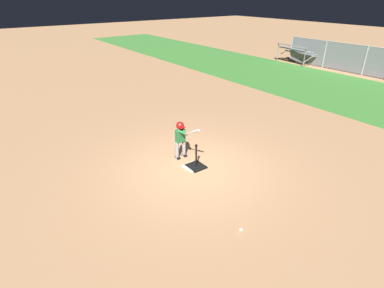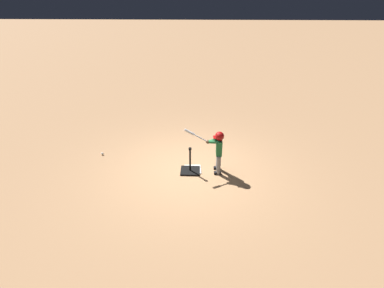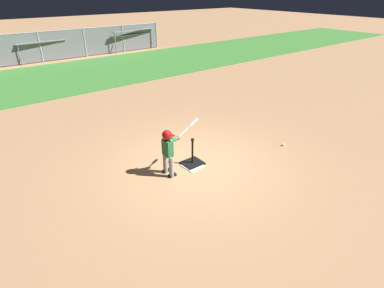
{
  "view_description": "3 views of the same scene",
  "coord_description": "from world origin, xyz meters",
  "px_view_note": "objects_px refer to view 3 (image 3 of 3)",
  "views": [
    {
      "loc": [
        5.76,
        -4.33,
        4.44
      ],
      "look_at": [
        -0.28,
        0.13,
        0.63
      ],
      "focal_mm": 28.0,
      "sensor_mm": 36.0,
      "label": 1
    },
    {
      "loc": [
        -0.35,
        6.8,
        4.28
      ],
      "look_at": [
        -0.11,
        0.35,
        0.95
      ],
      "focal_mm": 28.0,
      "sensor_mm": 36.0,
      "label": 2
    },
    {
      "loc": [
        -3.98,
        -4.97,
        3.95
      ],
      "look_at": [
        -0.08,
        0.08,
        0.58
      ],
      "focal_mm": 28.0,
      "sensor_mm": 36.0,
      "label": 3
    }
  ],
  "objects_px": {
    "batter_child": "(169,147)",
    "baseball": "(283,145)",
    "bleachers_far_left": "(37,49)",
    "batting_tee": "(192,161)",
    "bleachers_right_center": "(127,39)"
  },
  "relations": [
    {
      "from": "batter_child",
      "to": "bleachers_far_left",
      "type": "bearing_deg",
      "value": 87.19
    },
    {
      "from": "batter_child",
      "to": "baseball",
      "type": "distance_m",
      "value": 3.45
    },
    {
      "from": "batting_tee",
      "to": "batter_child",
      "type": "bearing_deg",
      "value": -177.68
    },
    {
      "from": "batting_tee",
      "to": "baseball",
      "type": "height_order",
      "value": "batting_tee"
    },
    {
      "from": "baseball",
      "to": "bleachers_far_left",
      "type": "distance_m",
      "value": 16.48
    },
    {
      "from": "batter_child",
      "to": "baseball",
      "type": "relative_size",
      "value": 16.64
    },
    {
      "from": "batting_tee",
      "to": "bleachers_right_center",
      "type": "bearing_deg",
      "value": 68.81
    },
    {
      "from": "batting_tee",
      "to": "baseball",
      "type": "bearing_deg",
      "value": -16.99
    },
    {
      "from": "batter_child",
      "to": "bleachers_right_center",
      "type": "height_order",
      "value": "bleachers_right_center"
    },
    {
      "from": "baseball",
      "to": "batting_tee",
      "type": "bearing_deg",
      "value": 163.01
    },
    {
      "from": "bleachers_far_left",
      "to": "bleachers_right_center",
      "type": "height_order",
      "value": "bleachers_right_center"
    },
    {
      "from": "batting_tee",
      "to": "bleachers_right_center",
      "type": "xyz_separation_m",
      "value": [
        5.88,
        15.16,
        0.6
      ]
    },
    {
      "from": "batter_child",
      "to": "baseball",
      "type": "bearing_deg",
      "value": -13.07
    },
    {
      "from": "batting_tee",
      "to": "bleachers_right_center",
      "type": "relative_size",
      "value": 0.21
    },
    {
      "from": "bleachers_far_left",
      "to": "bleachers_right_center",
      "type": "xyz_separation_m",
      "value": [
        5.82,
        -0.32,
        0.11
      ]
    }
  ]
}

